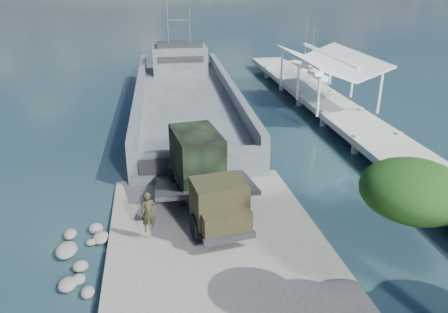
# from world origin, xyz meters

# --- Properties ---
(ground) EXTENTS (1400.00, 1400.00, 0.00)m
(ground) POSITION_xyz_m (0.00, 0.00, 0.00)
(ground) COLOR #1B3743
(ground) RESTS_ON ground
(boat_ramp) EXTENTS (10.00, 18.00, 0.50)m
(boat_ramp) POSITION_xyz_m (0.00, -1.00, 0.25)
(boat_ramp) COLOR slate
(boat_ramp) RESTS_ON ground
(shoreline_rocks) EXTENTS (3.20, 5.60, 0.90)m
(shoreline_rocks) POSITION_xyz_m (-6.20, 0.50, 0.00)
(shoreline_rocks) COLOR #5F5F5C
(shoreline_rocks) RESTS_ON ground
(pier) EXTENTS (6.40, 44.00, 6.10)m
(pier) POSITION_xyz_m (13.00, 18.77, 1.60)
(pier) COLOR gray
(pier) RESTS_ON ground
(landing_craft) EXTENTS (9.48, 33.98, 10.02)m
(landing_craft) POSITION_xyz_m (0.49, 21.32, 0.82)
(landing_craft) COLOR #444A50
(landing_craft) RESTS_ON ground
(military_truck) EXTENTS (3.46, 8.15, 3.66)m
(military_truck) POSITION_xyz_m (-0.20, 3.51, 2.32)
(military_truck) COLOR black
(military_truck) RESTS_ON boat_ramp
(soldier) EXTENTS (0.72, 0.48, 1.96)m
(soldier) POSITION_xyz_m (-3.05, 0.96, 1.48)
(soldier) COLOR black
(soldier) RESTS_ON boat_ramp
(sailboat_near) EXTENTS (2.81, 5.16, 6.04)m
(sailboat_near) POSITION_xyz_m (16.60, 32.85, 0.32)
(sailboat_near) COLOR white
(sailboat_near) RESTS_ON ground
(sailboat_far) EXTENTS (3.35, 5.48, 6.44)m
(sailboat_far) POSITION_xyz_m (17.60, 37.96, 0.34)
(sailboat_far) COLOR white
(sailboat_far) RESTS_ON ground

